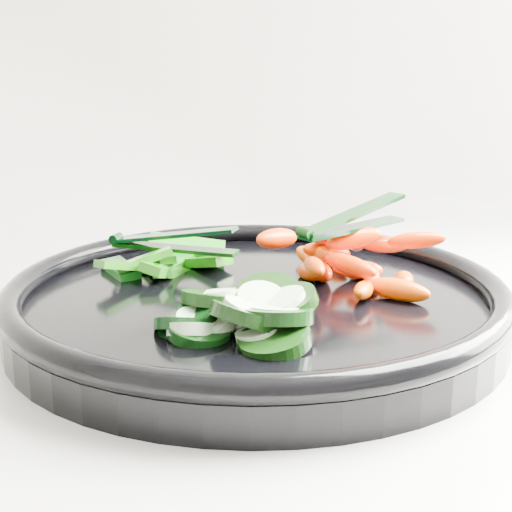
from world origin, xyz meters
TOP-DOWN VIEW (x-y plane):
  - veggie_tray at (0.47, 1.66)m, footprint 0.43×0.43m
  - cucumber_pile at (0.42, 1.60)m, footprint 0.12×0.13m
  - carrot_pile at (0.55, 1.65)m, footprint 0.15×0.17m
  - pepper_pile at (0.44, 1.75)m, footprint 0.13×0.09m
  - tong_carrot at (0.55, 1.65)m, footprint 0.11×0.04m
  - tong_pepper at (0.44, 1.75)m, footprint 0.09×0.09m

SIDE VIEW (x-z plane):
  - veggie_tray at x=0.47m, z-range 0.93..0.97m
  - pepper_pile at x=0.44m, z-range 0.94..0.98m
  - cucumber_pile at x=0.42m, z-range 0.94..0.98m
  - carrot_pile at x=0.55m, z-range 0.95..1.00m
  - tong_pepper at x=0.44m, z-range 0.97..0.99m
  - tong_carrot at x=0.55m, z-range 0.99..1.02m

